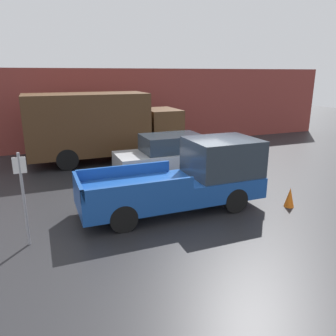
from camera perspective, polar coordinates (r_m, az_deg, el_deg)
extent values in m
plane|color=#232326|center=(11.24, 5.51, -5.68)|extent=(60.00, 60.00, 0.00)
cube|color=brown|center=(19.49, -7.38, 10.30)|extent=(28.00, 0.15, 4.44)
cube|color=#194799|center=(10.24, 0.59, -3.80)|extent=(5.73, 2.00, 0.64)
cube|color=#28333D|center=(10.75, 9.40, 1.98)|extent=(2.18, 1.88, 1.17)
cube|color=#194799|center=(10.56, -7.85, -0.49)|extent=(3.15, 0.10, 0.35)
cube|color=#194799|center=(8.82, -4.82, -3.77)|extent=(3.15, 0.10, 0.35)
cube|color=#194799|center=(9.43, -15.44, -2.99)|extent=(0.10, 2.00, 0.35)
cylinder|color=black|center=(11.81, 6.95, -2.61)|extent=(0.78, 0.26, 0.78)
cylinder|color=black|center=(10.40, 11.59, -5.48)|extent=(0.78, 0.26, 0.78)
cylinder|color=black|center=(10.65, -10.15, -4.88)|extent=(0.78, 0.26, 0.78)
cylinder|color=black|center=(9.06, -7.80, -8.64)|extent=(0.78, 0.26, 0.78)
cube|color=#B7BABF|center=(13.84, 0.08, 1.48)|extent=(4.43, 1.86, 0.71)
cube|color=#28333D|center=(13.73, 0.60, 4.39)|extent=(2.44, 1.64, 0.70)
cylinder|color=black|center=(15.19, 3.73, 1.60)|extent=(0.71, 0.22, 0.71)
cylinder|color=black|center=(13.77, 6.69, -0.02)|extent=(0.71, 0.22, 0.71)
cylinder|color=black|center=(14.26, -6.30, 0.57)|extent=(0.71, 0.22, 0.71)
cylinder|color=black|center=(12.73, -4.27, -1.30)|extent=(0.71, 0.22, 0.71)
cube|color=#472D19|center=(17.13, -1.17, 6.98)|extent=(1.62, 2.35, 1.95)
cube|color=#472D19|center=(16.15, -13.85, 7.51)|extent=(5.59, 2.48, 2.82)
cylinder|color=black|center=(18.23, -3.24, 4.48)|extent=(0.97, 0.30, 0.97)
cylinder|color=black|center=(16.20, -0.74, 3.02)|extent=(0.97, 0.30, 0.97)
cylinder|color=black|center=(17.36, -17.80, 3.13)|extent=(0.97, 0.30, 0.97)
cylinder|color=black|center=(15.22, -17.13, 1.42)|extent=(0.97, 0.30, 0.97)
cylinder|color=gray|center=(8.74, -23.79, -5.17)|extent=(0.07, 0.07, 2.39)
cube|color=silver|center=(8.46, -24.47, 0.44)|extent=(0.30, 0.02, 0.40)
cube|color=red|center=(19.28, -8.63, 5.12)|extent=(0.45, 0.40, 1.07)
cone|color=orange|center=(11.30, 20.42, -4.81)|extent=(0.32, 0.32, 0.64)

